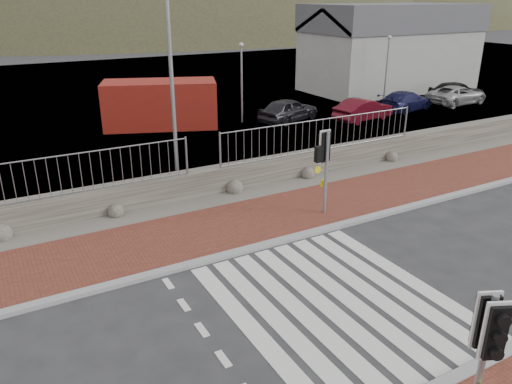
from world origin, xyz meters
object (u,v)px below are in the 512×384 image
traffic_signal_near (487,338)px  car_c (405,101)px  shipping_container (160,104)px  car_a (289,110)px  car_d (457,95)px  traffic_signal_far (326,154)px  streetlight (175,66)px  car_b (363,110)px  car_e (456,91)px

traffic_signal_near → car_c: bearing=72.2°
shipping_container → car_a: (6.34, -2.23, -0.54)m
car_d → traffic_signal_far: bearing=115.8°
traffic_signal_near → car_c: traffic_signal_near is taller
shipping_container → traffic_signal_near: bearing=-75.8°
streetlight → car_a: bearing=43.6°
car_a → car_b: (3.64, -1.77, -0.03)m
streetlight → shipping_container: size_ratio=1.34×
shipping_container → traffic_signal_far: bearing=-66.6°
streetlight → car_d: bearing=21.2°
car_a → car_d: size_ratio=0.90×
car_a → car_e: size_ratio=1.02×
traffic_signal_far → car_a: size_ratio=0.73×
traffic_signal_far → shipping_container: 13.17m
shipping_container → car_a: shipping_container is taller
car_c → car_e: (5.18, 0.72, 0.04)m
shipping_container → car_d: size_ratio=1.37×
car_a → car_d: (11.64, -1.21, -0.06)m
streetlight → car_d: size_ratio=1.83×
traffic_signal_near → car_b: size_ratio=0.70×
traffic_signal_near → car_b: traffic_signal_near is taller
streetlight → traffic_signal_near: bearing=-83.8°
traffic_signal_far → streetlight: size_ratio=0.36×
traffic_signal_far → car_b: 13.13m
traffic_signal_near → shipping_container: traffic_signal_near is taller
car_c → car_e: bearing=-96.9°
car_a → car_b: size_ratio=1.02×
shipping_container → car_c: 14.17m
car_b → car_d: car_b is taller
car_b → car_a: bearing=54.2°
car_d → car_a: bearing=80.6°
traffic_signal_near → streetlight: size_ratio=0.34×
car_e → car_b: bearing=112.2°
shipping_container → car_e: size_ratio=1.55×
streetlight → car_a: size_ratio=2.04×
car_b → shipping_container: bearing=58.3°
streetlight → shipping_container: streetlight is taller
car_a → car_b: bearing=-132.7°
car_a → car_b: car_a is taller
car_b → car_e: bearing=-90.8°
traffic_signal_far → car_e: 21.18m
car_d → car_e: 1.31m
traffic_signal_far → car_e: bearing=-154.4°
car_b → car_d: size_ratio=0.88×
traffic_signal_far → car_b: bearing=-140.0°
traffic_signal_near → car_e: traffic_signal_near is taller
traffic_signal_near → shipping_container: size_ratio=0.45×
car_d → car_c: bearing=84.5°
car_a → car_e: car_a is taller
traffic_signal_far → streetlight: 5.62m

